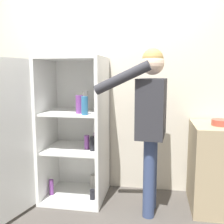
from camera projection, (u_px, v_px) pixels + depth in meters
name	position (u px, v px, depth m)	size (l,w,h in m)	color
wall_back	(111.00, 84.00, 3.14)	(7.00, 0.06, 2.55)	beige
refrigerator	(63.00, 131.00, 2.84)	(0.90, 1.29, 1.58)	white
person	(151.00, 112.00, 2.54)	(0.67, 0.60, 1.64)	#384770
counter	(223.00, 167.00, 2.70)	(0.63, 0.63, 0.89)	tan
bowl	(221.00, 123.00, 2.59)	(0.18, 0.18, 0.06)	#B24738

